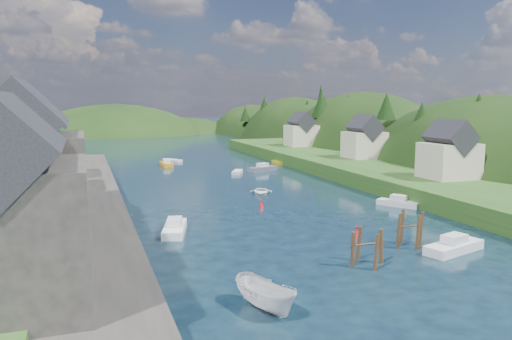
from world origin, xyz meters
name	(u,v)px	position (x,y,z in m)	size (l,w,h in m)	color
ground	(216,176)	(0.00, 50.00, 0.00)	(600.00, 600.00, 0.00)	black
hillside_right	(361,182)	(45.00, 75.00, -7.41)	(36.00, 245.56, 48.00)	black
far_hills	(143,159)	(1.22, 174.01, -10.80)	(103.00, 68.00, 44.00)	black
hill_trees	(194,112)	(-0.65, 64.69, 11.10)	(90.94, 149.19, 12.72)	black
quay_left	(68,218)	(-24.00, 20.00, 1.00)	(12.00, 110.00, 2.00)	#2D2B28
quayside_buildings	(32,182)	(-26.00, 6.39, 7.09)	(8.00, 35.84, 12.90)	#2D2B28
boat_sheds	(54,159)	(-26.00, 39.00, 5.27)	(7.00, 21.00, 7.50)	#2D2D30
terrace_right	(368,170)	(25.00, 40.00, 1.20)	(16.00, 120.00, 2.40)	#234719
right_bank_cottages	(359,140)	(28.00, 48.33, 5.84)	(9.00, 59.24, 8.41)	beige
piling_cluster_near	(367,251)	(-0.47, -1.13, 1.20)	(3.22, 3.00, 3.53)	#382314
piling_cluster_far	(410,232)	(6.10, 2.21, 1.33)	(2.88, 2.72, 3.80)	#382314
channel_buoy_near	(357,232)	(3.13, 6.61, 0.48)	(0.70, 0.70, 1.10)	#AF0E14
channel_buoy_far	(261,204)	(-1.26, 22.27, 0.48)	(0.70, 0.70, 1.10)	#AF0E14
moored_boats	(277,207)	(-0.15, 19.88, 0.57)	(33.28, 94.18, 2.18)	white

